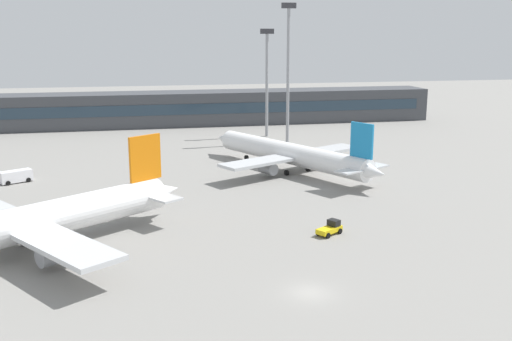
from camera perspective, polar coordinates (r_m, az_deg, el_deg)
The scene contains 8 objects.
ground_plane at distance 95.94m, azimuth -1.78°, elevation -1.83°, with size 400.00×400.00×0.00m, color gray.
terminal_building at distance 165.23m, azimuth -6.20°, elevation 5.96°, with size 134.47×12.13×9.00m.
airplane_near at distance 71.54m, azimuth -22.31°, elevation -5.07°, with size 40.60×31.02×11.66m.
airplane_mid at distance 108.04m, azimuth 3.18°, elevation 1.64°, with size 29.23×40.36×10.84m.
baggage_tug_yellow at distance 75.26m, azimuth 7.14°, elevation -5.50°, with size 3.83×3.23×1.75m.
service_van_white at distance 107.88m, azimuth -22.04°, elevation -0.51°, with size 5.51×4.32×2.08m.
floodlight_tower_west at distance 143.96m, azimuth 1.05°, elevation 9.13°, with size 3.20×0.80×25.64m.
floodlight_tower_east at distance 135.44m, azimuth 3.10°, elevation 10.06°, with size 3.20×0.80×31.12m.
Camera 1 is at (-16.14, -51.33, 24.55)m, focal length 41.75 mm.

